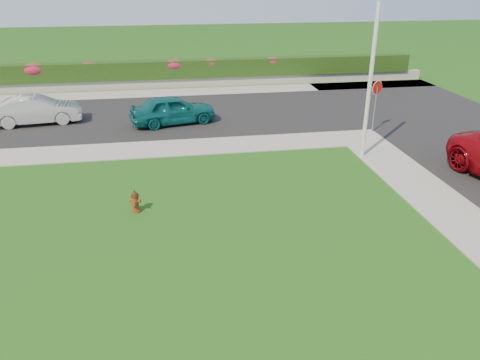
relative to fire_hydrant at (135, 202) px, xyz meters
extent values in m
plane|color=black|center=(2.66, -3.44, -0.34)|extent=(120.00, 120.00, 0.00)
cube|color=black|center=(-2.34, 10.56, -0.32)|extent=(26.00, 8.00, 0.04)
cube|color=gray|center=(-3.34, 5.56, -0.32)|extent=(24.00, 2.00, 0.04)
cube|color=gray|center=(9.66, 5.56, -0.32)|extent=(2.00, 2.00, 0.04)
cube|color=gray|center=(1.66, 15.56, -0.32)|extent=(34.00, 2.00, 0.04)
cube|color=gray|center=(1.66, 17.06, -0.04)|extent=(34.00, 0.40, 0.60)
cube|color=black|center=(1.66, 17.16, 0.81)|extent=(32.00, 0.90, 1.10)
cylinder|color=#57230D|center=(0.00, 0.01, -0.30)|extent=(0.31, 0.31, 0.07)
cylinder|color=#57230D|center=(0.00, 0.01, -0.03)|extent=(0.21, 0.21, 0.47)
cylinder|color=black|center=(0.00, 0.01, 0.20)|extent=(0.25, 0.25, 0.05)
sphere|color=black|center=(0.00, 0.01, 0.23)|extent=(0.21, 0.21, 0.21)
cylinder|color=black|center=(0.00, 0.01, 0.35)|extent=(0.06, 0.06, 0.06)
cylinder|color=#57230D|center=(-0.13, 0.05, 0.04)|extent=(0.12, 0.12, 0.10)
cylinder|color=#57230D|center=(0.13, -0.04, 0.04)|extent=(0.12, 0.12, 0.10)
cylinder|color=#57230D|center=(-0.04, -0.12, -0.02)|extent=(0.16, 0.15, 0.14)
imported|color=#0B5458|center=(1.46, 9.03, 0.40)|extent=(4.36, 2.54, 1.39)
imported|color=#B5B8BD|center=(-5.05, 10.10, 0.38)|extent=(4.26, 1.93, 1.36)
cylinder|color=silver|center=(8.82, 3.35, 2.59)|extent=(0.16, 0.16, 5.87)
cylinder|color=slate|center=(10.54, 6.26, 0.73)|extent=(0.06, 0.06, 2.14)
cylinder|color=#A9100B|center=(10.54, 6.26, 1.75)|extent=(0.58, 0.29, 0.62)
cylinder|color=white|center=(10.54, 6.26, 1.75)|extent=(0.61, 0.29, 0.66)
ellipsoid|color=#AF1E48|center=(-6.61, 17.06, 1.06)|extent=(1.49, 0.96, 0.74)
ellipsoid|color=#AF1E48|center=(-3.41, 17.06, 1.15)|extent=(1.07, 0.69, 0.53)
ellipsoid|color=#AF1E48|center=(1.83, 17.06, 1.09)|extent=(1.34, 0.86, 0.67)
ellipsoid|color=#AF1E48|center=(4.21, 17.06, 1.13)|extent=(1.15, 0.74, 0.57)
ellipsoid|color=#AF1E48|center=(8.22, 17.06, 1.13)|extent=(1.17, 0.75, 0.58)
camera|label=1|loc=(1.11, -13.26, 6.49)|focal=35.00mm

